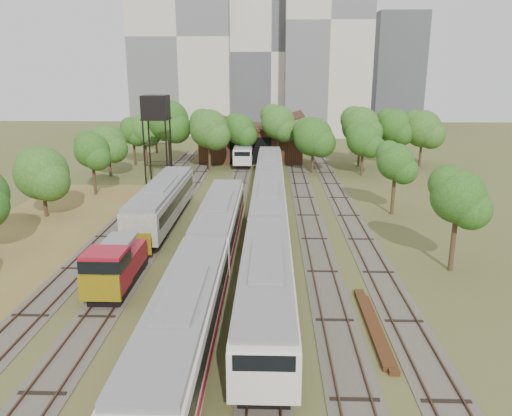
{
  "coord_description": "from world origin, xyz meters",
  "views": [
    {
      "loc": [
        2.23,
        -23.15,
        14.08
      ],
      "look_at": [
        0.92,
        18.71,
        2.5
      ],
      "focal_mm": 35.0,
      "sensor_mm": 36.0,
      "label": 1
    }
  ],
  "objects_px": {
    "railcar_red_set": "(206,261)",
    "railcar_green_set": "(268,208)",
    "water_tower": "(156,110)",
    "shunter_locomotive": "(115,267)"
  },
  "relations": [
    {
      "from": "railcar_red_set",
      "to": "railcar_green_set",
      "type": "height_order",
      "value": "railcar_green_set"
    },
    {
      "from": "railcar_red_set",
      "to": "water_tower",
      "type": "distance_m",
      "value": 33.81
    },
    {
      "from": "railcar_red_set",
      "to": "water_tower",
      "type": "height_order",
      "value": "water_tower"
    },
    {
      "from": "railcar_red_set",
      "to": "railcar_green_set",
      "type": "relative_size",
      "value": 0.66
    },
    {
      "from": "railcar_red_set",
      "to": "shunter_locomotive",
      "type": "height_order",
      "value": "railcar_red_set"
    },
    {
      "from": "railcar_red_set",
      "to": "water_tower",
      "type": "xyz_separation_m",
      "value": [
        -10.08,
        31.41,
        7.41
      ]
    },
    {
      "from": "railcar_red_set",
      "to": "railcar_green_set",
      "type": "bearing_deg",
      "value": 72.89
    },
    {
      "from": "water_tower",
      "to": "railcar_green_set",
      "type": "bearing_deg",
      "value": -52.6
    },
    {
      "from": "railcar_green_set",
      "to": "water_tower",
      "type": "distance_m",
      "value": 24.33
    },
    {
      "from": "railcar_red_set",
      "to": "railcar_green_set",
      "type": "xyz_separation_m",
      "value": [
        4.0,
        12.99,
        0.02
      ]
    }
  ]
}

